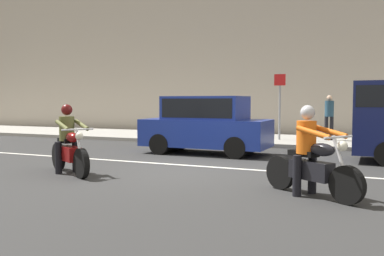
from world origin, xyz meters
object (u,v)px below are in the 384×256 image
(street_sign_post, at_px, (280,100))
(parked_hatchback_cobalt_blue, at_px, (206,124))
(pedestrian_bystander, at_px, (329,114))
(motorcycle_with_rider_orange_stripe, at_px, (311,159))
(motorcycle_with_rider_olive, at_px, (69,145))

(street_sign_post, bearing_deg, parked_hatchback_cobalt_blue, -108.28)
(parked_hatchback_cobalt_blue, distance_m, pedestrian_bystander, 5.79)
(parked_hatchback_cobalt_blue, xyz_separation_m, street_sign_post, (1.40, 4.25, 0.77))
(motorcycle_with_rider_orange_stripe, bearing_deg, parked_hatchback_cobalt_blue, 129.29)
(motorcycle_with_rider_olive, bearing_deg, parked_hatchback_cobalt_blue, 72.36)
(motorcycle_with_rider_olive, height_order, parked_hatchback_cobalt_blue, parked_hatchback_cobalt_blue)
(motorcycle_with_rider_olive, distance_m, parked_hatchback_cobalt_blue, 4.87)
(street_sign_post, relative_size, pedestrian_bystander, 1.49)
(motorcycle_with_rider_olive, height_order, pedestrian_bystander, pedestrian_bystander)
(parked_hatchback_cobalt_blue, bearing_deg, motorcycle_with_rider_olive, -107.64)
(parked_hatchback_cobalt_blue, relative_size, street_sign_post, 1.52)
(motorcycle_with_rider_orange_stripe, xyz_separation_m, parked_hatchback_cobalt_blue, (-3.87, 4.73, 0.29))
(pedestrian_bystander, bearing_deg, motorcycle_with_rider_orange_stripe, -86.04)
(motorcycle_with_rider_orange_stripe, xyz_separation_m, motorcycle_with_rider_olive, (-5.34, 0.10, -0.00))
(motorcycle_with_rider_orange_stripe, relative_size, pedestrian_bystander, 1.04)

